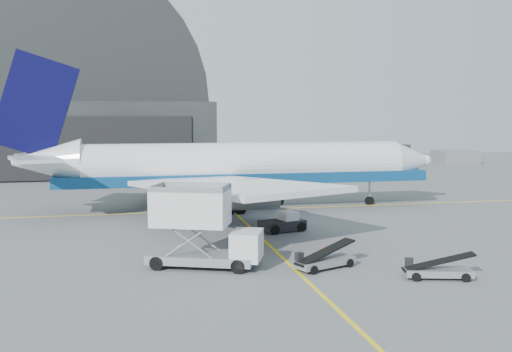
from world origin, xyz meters
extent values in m
plane|color=#565659|center=(0.00, 0.00, 0.00)|extent=(200.00, 200.00, 0.00)
cube|color=yellow|center=(0.00, 20.00, 0.01)|extent=(80.00, 0.25, 0.02)
cube|color=yellow|center=(0.00, -2.00, 0.01)|extent=(0.25, 40.00, 0.02)
cube|color=black|center=(-22.00, 65.00, 6.00)|extent=(50.00, 28.00, 12.00)
cube|color=black|center=(-22.00, 50.90, 5.00)|extent=(42.00, 0.40, 9.50)
cube|color=black|center=(38.00, 72.00, 0.00)|extent=(14.00, 8.00, 4.00)
cube|color=gray|center=(55.00, 68.00, 0.00)|extent=(8.00, 6.00, 2.80)
cylinder|color=white|center=(1.67, 20.41, 4.79)|extent=(33.19, 4.43, 4.43)
cone|color=white|center=(20.29, 20.41, 4.79)|extent=(4.06, 4.43, 4.43)
sphere|color=white|center=(22.14, 20.41, 4.79)|extent=(1.29, 1.29, 1.29)
cone|color=white|center=(-18.15, 20.41, 5.35)|extent=(6.45, 4.43, 4.43)
cube|color=black|center=(19.19, 20.41, 5.35)|extent=(2.40, 2.03, 0.65)
cube|color=navy|center=(1.67, 20.41, 3.37)|extent=(38.72, 4.47, 1.11)
cube|color=white|center=(-2.02, 9.35, 3.87)|extent=(17.00, 22.61, 1.35)
cube|color=white|center=(-2.02, 31.48, 3.87)|extent=(17.00, 22.61, 1.35)
cube|color=white|center=(-18.61, 16.26, 5.90)|extent=(5.64, 7.72, 0.32)
cube|color=white|center=(-18.61, 24.56, 5.90)|extent=(5.64, 7.72, 0.32)
cube|color=#070633|center=(-19.07, 20.41, 10.79)|extent=(8.55, 0.46, 10.62)
cylinder|color=gray|center=(0.75, 13.04, 2.40)|extent=(4.79, 2.49, 2.49)
cylinder|color=gray|center=(0.75, 27.79, 2.40)|extent=(4.79, 2.49, 2.49)
cylinder|color=#A5A5AA|center=(15.50, 20.41, 1.29)|extent=(0.26, 0.26, 2.58)
cylinder|color=black|center=(15.50, 20.41, 0.41)|extent=(1.01, 0.32, 1.01)
cylinder|color=black|center=(-0.17, 17.46, 0.51)|extent=(1.20, 0.41, 1.20)
cylinder|color=black|center=(-0.17, 23.36, 0.51)|extent=(1.20, 0.41, 1.20)
cube|color=gray|center=(-5.74, -1.79, 0.63)|extent=(7.37, 5.00, 0.57)
cube|color=silver|center=(-2.97, -2.85, 1.54)|extent=(2.64, 3.10, 1.82)
cube|color=black|center=(-2.17, -3.15, 1.82)|extent=(0.86, 2.06, 1.03)
cube|color=silver|center=(-6.38, -1.55, 3.88)|extent=(5.49, 4.37, 2.28)
cylinder|color=black|center=(-3.72, -3.85, 0.46)|extent=(0.97, 0.65, 0.91)
cylinder|color=black|center=(-2.86, -1.61, 0.46)|extent=(0.97, 0.65, 0.91)
cylinder|color=black|center=(-8.62, -1.97, 0.46)|extent=(0.97, 0.65, 0.91)
cylinder|color=black|center=(-7.76, 0.26, 0.46)|extent=(0.97, 0.65, 0.91)
cube|color=black|center=(2.35, 8.39, 0.51)|extent=(4.13, 3.00, 0.83)
cube|color=silver|center=(2.88, 8.55, 1.25)|extent=(1.71, 1.96, 0.83)
cylinder|color=black|center=(3.85, 7.87, 0.37)|extent=(0.89, 0.55, 0.83)
cylinder|color=black|center=(3.33, 9.65, 0.37)|extent=(0.89, 0.55, 0.83)
cylinder|color=black|center=(1.37, 7.14, 0.37)|extent=(0.89, 0.55, 0.83)
cylinder|color=black|center=(0.84, 8.92, 0.37)|extent=(0.89, 0.55, 0.83)
cube|color=gray|center=(1.96, -3.82, 0.42)|extent=(4.37, 2.85, 0.42)
cube|color=black|center=(1.96, -3.82, 1.08)|extent=(4.45, 2.52, 1.20)
cube|color=black|center=(0.19, -3.97, 0.90)|extent=(0.58, 0.53, 0.57)
cylinder|color=black|center=(3.60, -3.87, 0.28)|extent=(0.61, 0.43, 0.57)
cylinder|color=black|center=(3.11, -2.65, 0.28)|extent=(0.61, 0.43, 0.57)
cylinder|color=black|center=(0.80, -5.00, 0.28)|extent=(0.61, 0.43, 0.57)
cylinder|color=black|center=(0.31, -3.77, 0.28)|extent=(0.61, 0.43, 0.57)
cube|color=gray|center=(7.85, -7.47, 0.41)|extent=(4.19, 2.32, 0.41)
cube|color=black|center=(7.85, -7.47, 1.04)|extent=(4.33, 1.95, 1.16)
cube|color=black|center=(6.40, -6.57, 0.86)|extent=(0.53, 0.46, 0.54)
cylinder|color=black|center=(9.09, -8.45, 0.27)|extent=(0.58, 0.36, 0.54)
cylinder|color=black|center=(9.41, -7.22, 0.27)|extent=(0.58, 0.36, 0.54)
cylinder|color=black|center=(6.29, -7.71, 0.27)|extent=(0.58, 0.36, 0.54)
cylinder|color=black|center=(6.61, -6.49, 0.27)|extent=(0.58, 0.36, 0.54)
cube|color=#E54707|center=(3.23, 0.37, 0.01)|extent=(0.36, 0.36, 0.03)
cone|color=#E54707|center=(3.23, 0.37, 0.26)|extent=(0.36, 0.36, 0.52)
camera|label=1|loc=(-9.93, -37.86, 9.74)|focal=40.00mm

